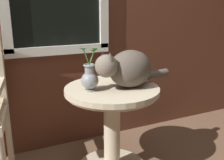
# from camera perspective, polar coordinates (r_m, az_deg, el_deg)

# --- Properties ---
(wicker_side_table) EXTENTS (0.64, 0.64, 0.64)m
(wicker_side_table) POSITION_cam_1_polar(r_m,az_deg,el_deg) (1.80, -0.00, -7.88)
(wicker_side_table) COLOR beige
(wicker_side_table) RESTS_ON ground_plane
(cat) EXTENTS (0.61, 0.30, 0.26)m
(cat) POSITION_cam_1_polar(r_m,az_deg,el_deg) (1.70, 3.57, 2.57)
(cat) COLOR brown
(cat) RESTS_ON wicker_side_table
(pewter_vase_with_ivy) EXTENTS (0.12, 0.11, 0.28)m
(pewter_vase_with_ivy) POSITION_cam_1_polar(r_m,az_deg,el_deg) (1.63, -4.95, 0.66)
(pewter_vase_with_ivy) COLOR gray
(pewter_vase_with_ivy) RESTS_ON wicker_side_table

